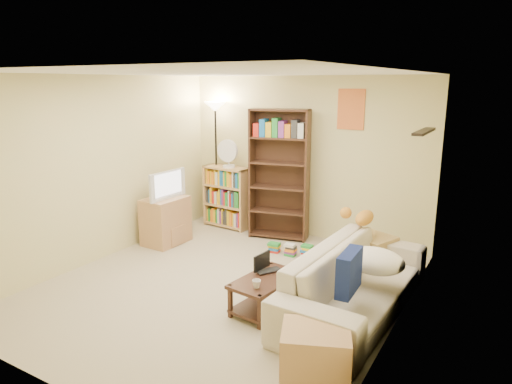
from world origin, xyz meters
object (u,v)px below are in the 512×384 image
laptop (270,272)px  short_bookshelf (227,197)px  mug (257,284)px  tall_bookshelf (279,172)px  coffee_table (266,290)px  desk_fan (228,154)px  floor_lamp (216,128)px  end_cabinet (315,355)px  sofa (356,281)px  tabby_cat (361,217)px  side_table (372,256)px  television (164,184)px  tv_stand (166,221)px

laptop → short_bookshelf: size_ratio=0.32×
mug → tall_bookshelf: bearing=112.6°
coffee_table → desk_fan: desk_fan is taller
laptop → floor_lamp: size_ratio=0.16×
laptop → end_cabinet: 1.39m
sofa → short_bookshelf: (-2.83, 1.77, 0.17)m
tall_bookshelf → end_cabinet: size_ratio=3.65×
sofa → tabby_cat: tabby_cat is taller
tabby_cat → tall_bookshelf: 1.77m
end_cabinet → side_table: bearing=95.2°
short_bookshelf → tall_bookshelf: bearing=0.5°
tabby_cat → side_table: (0.15, 0.09, -0.52)m
coffee_table → sofa: bearing=37.0°
television → short_bookshelf: (0.35, 1.16, -0.40)m
television → mug: bearing=-117.2°
television → coffee_table: bearing=-112.7°
short_bookshelf → end_cabinet: 4.26m
end_cabinet → mug: bearing=146.5°
mug → short_bookshelf: bearing=129.1°
laptop → television: (-2.32, 0.94, 0.54)m
tv_stand → floor_lamp: floor_lamp is taller
sofa → desk_fan: desk_fan is taller
tv_stand → side_table: size_ratio=1.36×
tabby_cat → short_bookshelf: 2.72m
laptop → television: 2.56m
desk_fan → television: bearing=-110.1°
short_bookshelf → tv_stand: bearing=-102.6°
mug → television: (-2.37, 1.33, 0.51)m
tv_stand → end_cabinet: 3.81m
television → floor_lamp: 1.44m
tall_bookshelf → side_table: tall_bookshelf is taller
television → floor_lamp: (0.09, 1.23, 0.75)m
desk_fan → floor_lamp: bearing=159.6°
coffee_table → tv_stand: 2.58m
short_bookshelf → laptop: bearing=-42.5°
laptop → end_cabinet: (0.96, -0.99, -0.15)m
television → desk_fan: size_ratio=1.58×
tall_bookshelf → desk_fan: bearing=166.6°
tabby_cat → floor_lamp: (-2.83, 0.93, 0.89)m
short_bookshelf → television: bearing=-102.6°
mug → side_table: side_table is taller
television → tall_bookshelf: bearing=-49.2°
tall_bookshelf → tv_stand: bearing=-153.6°
tv_stand → short_bookshelf: size_ratio=0.69×
television → short_bookshelf: size_ratio=0.71×
sofa → desk_fan: (-2.77, 1.72, 0.92)m
short_bookshelf → desk_fan: (0.06, -0.05, 0.75)m
tabby_cat → coffee_table: size_ratio=0.62×
laptop → tall_bookshelf: (-0.96, 2.03, 0.69)m
coffee_table → floor_lamp: size_ratio=0.42×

